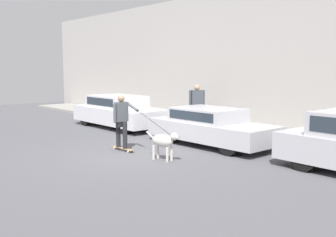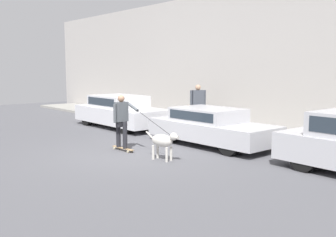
{
  "view_description": "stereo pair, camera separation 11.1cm",
  "coord_description": "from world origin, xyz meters",
  "px_view_note": "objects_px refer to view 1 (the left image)",
  "views": [
    {
      "loc": [
        8.87,
        -6.46,
        2.39
      ],
      "look_at": [
        0.31,
        1.01,
        0.95
      ],
      "focal_mm": 42.0,
      "sensor_mm": 36.0,
      "label": 1
    },
    {
      "loc": [
        8.95,
        -6.38,
        2.39
      ],
      "look_at": [
        0.31,
        1.01,
        0.95
      ],
      "focal_mm": 42.0,
      "sensor_mm": 36.0,
      "label": 2
    }
  ],
  "objects_px": {
    "parked_car_0": "(119,112)",
    "skateboarder": "(122,119)",
    "dog": "(164,141)",
    "parked_car_1": "(210,127)",
    "pedestrian_with_bag": "(197,104)"
  },
  "relations": [
    {
      "from": "parked_car_1",
      "to": "parked_car_0",
      "type": "bearing_deg",
      "value": 179.64
    },
    {
      "from": "skateboarder",
      "to": "dog",
      "type": "bearing_deg",
      "value": 1.52
    },
    {
      "from": "pedestrian_with_bag",
      "to": "skateboarder",
      "type": "bearing_deg",
      "value": 137.01
    },
    {
      "from": "dog",
      "to": "pedestrian_with_bag",
      "type": "relative_size",
      "value": 0.66
    },
    {
      "from": "dog",
      "to": "skateboarder",
      "type": "xyz_separation_m",
      "value": [
        -1.74,
        -0.12,
        0.42
      ]
    },
    {
      "from": "parked_car_0",
      "to": "parked_car_1",
      "type": "bearing_deg",
      "value": 0.52
    },
    {
      "from": "parked_car_0",
      "to": "skateboarder",
      "type": "xyz_separation_m",
      "value": [
        3.96,
        -2.58,
        0.3
      ]
    },
    {
      "from": "parked_car_0",
      "to": "parked_car_1",
      "type": "relative_size",
      "value": 1.06
    },
    {
      "from": "parked_car_0",
      "to": "dog",
      "type": "bearing_deg",
      "value": -22.78
    },
    {
      "from": "skateboarder",
      "to": "pedestrian_with_bag",
      "type": "xyz_separation_m",
      "value": [
        -1.41,
        4.51,
        0.1
      ]
    },
    {
      "from": "parked_car_1",
      "to": "dog",
      "type": "relative_size",
      "value": 3.92
    },
    {
      "from": "dog",
      "to": "skateboarder",
      "type": "bearing_deg",
      "value": 173.22
    },
    {
      "from": "parked_car_1",
      "to": "dog",
      "type": "xyz_separation_m",
      "value": [
        0.61,
        -2.45,
        -0.07
      ]
    },
    {
      "from": "dog",
      "to": "parked_car_1",
      "type": "bearing_deg",
      "value": 93.03
    },
    {
      "from": "parked_car_1",
      "to": "pedestrian_with_bag",
      "type": "height_order",
      "value": "pedestrian_with_bag"
    }
  ]
}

